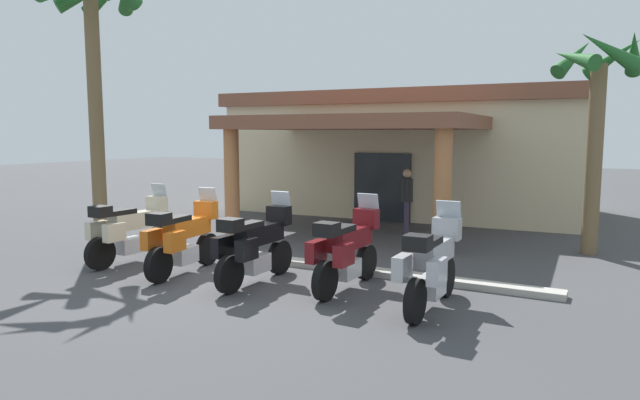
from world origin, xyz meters
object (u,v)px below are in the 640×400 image
Objects in this scene: motel_building at (408,151)px; motorcycle_black at (255,245)px; motorcycle_cream at (129,230)px; motorcycle_maroon at (346,250)px; pedestrian at (407,196)px; palm_tree_roadside at (92,31)px; motorcycle_silver at (432,265)px; palm_tree_near_portico at (598,95)px; motorcycle_orange at (183,238)px.

motorcycle_black is at bearing -87.88° from motel_building.
motorcycle_cream is (-2.44, -10.40, -1.38)m from motel_building.
motorcycle_cream is 1.00× the size of motorcycle_maroon.
motorcycle_maroon is 1.27× the size of pedestrian.
motorcycle_black is 0.32× the size of palm_tree_roadside.
motorcycle_maroon is (1.63, 0.40, 0.00)m from motorcycle_black.
motorcycle_black is 1.00× the size of motorcycle_silver.
palm_tree_near_portico is at bearing -32.56° from motorcycle_maroon.
pedestrian is at bearing -4.97° from motorcycle_black.
motorcycle_cream and motorcycle_silver have the same top height.
pedestrian is at bearing -30.41° from motorcycle_cream.
motorcycle_black is at bearing -89.72° from motorcycle_cream.
motorcycle_cream is 0.45× the size of palm_tree_near_portico.
motorcycle_cream is at bearing 89.04° from motorcycle_black.
motorcycle_maroon is at bearing 80.63° from pedestrian.
palm_tree_roadside is (-4.86, -9.06, 3.06)m from motel_building.
palm_tree_near_portico is at bearing -41.70° from motorcycle_black.
motorcycle_silver is (4.08, -10.50, -1.38)m from motel_building.
motorcycle_orange is at bearing 100.09° from motorcycle_maroon.
motorcycle_silver is (1.63, -0.39, 0.00)m from motorcycle_maroon.
motorcycle_maroon is at bearing -74.93° from motorcycle_black.
motorcycle_black is at bearing 65.10° from pedestrian.
motorcycle_orange is at bearing 93.38° from motorcycle_black.
palm_tree_near_portico reaches higher than pedestrian.
motorcycle_orange is 1.00× the size of motorcycle_maroon.
palm_tree_near_portico is at bearing -18.90° from motorcycle_silver.
motorcycle_cream is at bearing 78.24° from motorcycle_orange.
motorcycle_maroon is 0.45× the size of palm_tree_near_portico.
pedestrian is 0.25× the size of palm_tree_roadside.
motorcycle_orange is at bearing 51.13° from pedestrian.
palm_tree_near_portico is (6.03, -4.91, 1.45)m from motel_building.
motorcycle_cream is at bearing 38.43° from pedestrian.
pedestrian reaches higher than motorcycle_maroon.
motorcycle_silver is at bearing -71.10° from motel_building.
motorcycle_black is (1.63, 0.06, 0.00)m from motorcycle_orange.
motel_building is 10.50m from motorcycle_maroon.
motorcycle_cream is at bearing -29.01° from palm_tree_roadside.
motorcycle_cream is at bearing -147.06° from palm_tree_near_portico.
motorcycle_cream is 1.00× the size of motorcycle_black.
motel_building is at bearing 5.62° from motorcycle_black.
motorcycle_cream is 1.27× the size of pedestrian.
palm_tree_near_portico is at bearing 20.89° from palm_tree_roadside.
motorcycle_silver is (6.52, -0.10, 0.00)m from motorcycle_cream.
motorcycle_orange is at bearing -96.72° from motel_building.
pedestrian reaches higher than motorcycle_orange.
pedestrian is at bearing 36.88° from palm_tree_roadside.
motorcycle_maroon is (4.89, 0.28, 0.00)m from motorcycle_cream.
motorcycle_cream is 6.53m from motorcycle_silver.
motorcycle_maroon is at bearing -124.50° from palm_tree_near_portico.
motorcycle_maroon is 1.68m from motorcycle_silver.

